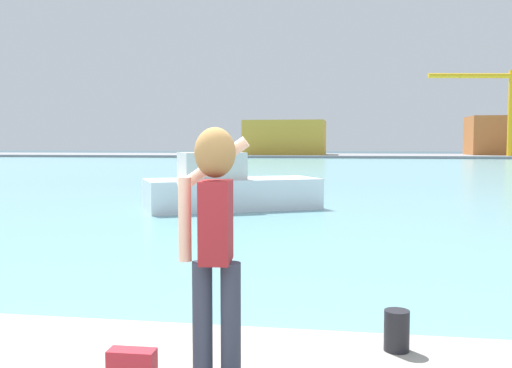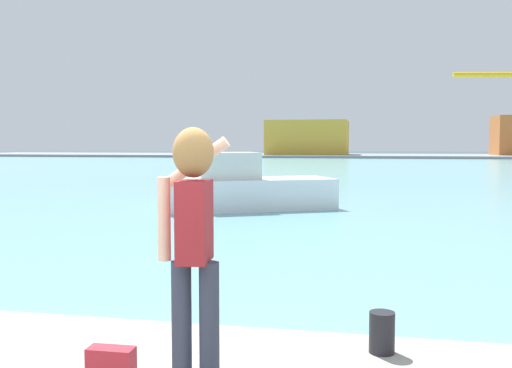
{
  "view_description": "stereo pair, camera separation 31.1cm",
  "coord_description": "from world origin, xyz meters",
  "px_view_note": "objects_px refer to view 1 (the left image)",
  "views": [
    {
      "loc": [
        1.22,
        -2.95,
        2.22
      ],
      "look_at": [
        0.03,
        4.35,
        1.7
      ],
      "focal_mm": 40.31,
      "sensor_mm": 36.0,
      "label": 1
    },
    {
      "loc": [
        1.52,
        -2.89,
        2.22
      ],
      "look_at": [
        0.03,
        4.35,
        1.7
      ],
      "focal_mm": 40.31,
      "sensor_mm": 36.0,
      "label": 2
    }
  ],
  "objects_px": {
    "person_photographer": "(215,226)",
    "handbag": "(132,367)",
    "warehouse_left": "(286,138)",
    "boat_moored": "(228,189)",
    "port_crane": "(498,101)",
    "harbor_bollard": "(397,330)"
  },
  "relations": [
    {
      "from": "harbor_bollard",
      "to": "warehouse_left",
      "type": "height_order",
      "value": "warehouse_left"
    },
    {
      "from": "handbag",
      "to": "harbor_bollard",
      "type": "xyz_separation_m",
      "value": [
        1.82,
        0.94,
        0.04
      ]
    },
    {
      "from": "harbor_bollard",
      "to": "boat_moored",
      "type": "height_order",
      "value": "boat_moored"
    },
    {
      "from": "handbag",
      "to": "person_photographer",
      "type": "bearing_deg",
      "value": 19.12
    },
    {
      "from": "boat_moored",
      "to": "port_crane",
      "type": "relative_size",
      "value": 0.48
    },
    {
      "from": "harbor_bollard",
      "to": "boat_moored",
      "type": "distance_m",
      "value": 14.85
    },
    {
      "from": "handbag",
      "to": "boat_moored",
      "type": "xyz_separation_m",
      "value": [
        -2.54,
        15.13,
        -0.0
      ]
    },
    {
      "from": "port_crane",
      "to": "warehouse_left",
      "type": "bearing_deg",
      "value": 169.92
    },
    {
      "from": "handbag",
      "to": "harbor_bollard",
      "type": "relative_size",
      "value": 0.99
    },
    {
      "from": "person_photographer",
      "to": "port_crane",
      "type": "bearing_deg",
      "value": -19.95
    },
    {
      "from": "harbor_bollard",
      "to": "port_crane",
      "type": "relative_size",
      "value": 0.03
    },
    {
      "from": "person_photographer",
      "to": "boat_moored",
      "type": "height_order",
      "value": "person_photographer"
    },
    {
      "from": "person_photographer",
      "to": "handbag",
      "type": "xyz_separation_m",
      "value": [
        -0.53,
        -0.19,
        -0.95
      ]
    },
    {
      "from": "handbag",
      "to": "boat_moored",
      "type": "relative_size",
      "value": 0.05
    },
    {
      "from": "boat_moored",
      "to": "warehouse_left",
      "type": "xyz_separation_m",
      "value": [
        -6.36,
        75.02,
        2.44
      ]
    },
    {
      "from": "handbag",
      "to": "port_crane",
      "type": "height_order",
      "value": "port_crane"
    },
    {
      "from": "boat_moored",
      "to": "harbor_bollard",
      "type": "bearing_deg",
      "value": -100.33
    },
    {
      "from": "handbag",
      "to": "warehouse_left",
      "type": "distance_m",
      "value": 90.63
    },
    {
      "from": "harbor_bollard",
      "to": "warehouse_left",
      "type": "xyz_separation_m",
      "value": [
        -10.72,
        89.22,
        2.4
      ]
    },
    {
      "from": "warehouse_left",
      "to": "handbag",
      "type": "bearing_deg",
      "value": -84.36
    },
    {
      "from": "handbag",
      "to": "warehouse_left",
      "type": "bearing_deg",
      "value": 95.64
    },
    {
      "from": "boat_moored",
      "to": "port_crane",
      "type": "xyz_separation_m",
      "value": [
        25.16,
        69.42,
        7.62
      ]
    }
  ]
}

